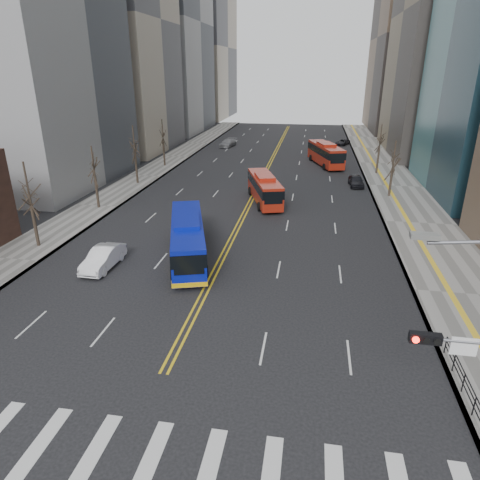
# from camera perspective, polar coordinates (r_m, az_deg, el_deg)

# --- Properties ---
(ground) EXTENTS (220.00, 220.00, 0.00)m
(ground) POSITION_cam_1_polar(r_m,az_deg,el_deg) (19.50, -15.53, -26.12)
(ground) COLOR black
(sidewalk_right) EXTENTS (7.00, 130.00, 0.15)m
(sidewalk_right) POSITION_cam_1_polar(r_m,az_deg,el_deg) (59.23, 19.96, 6.75)
(sidewalk_right) COLOR slate
(sidewalk_right) RESTS_ON ground
(sidewalk_left) EXTENTS (5.00, 130.00, 0.15)m
(sidewalk_left) POSITION_cam_1_polar(r_m,az_deg,el_deg) (62.69, -12.52, 8.33)
(sidewalk_left) COLOR slate
(sidewalk_left) RESTS_ON ground
(crosswalk) EXTENTS (26.70, 4.00, 0.01)m
(crosswalk) POSITION_cam_1_polar(r_m,az_deg,el_deg) (19.50, -15.53, -26.11)
(crosswalk) COLOR silver
(crosswalk) RESTS_ON ground
(centerline) EXTENTS (0.55, 100.00, 0.01)m
(centerline) POSITION_cam_1_polar(r_m,az_deg,el_deg) (68.33, 3.83, 9.84)
(centerline) COLOR gold
(centerline) RESTS_ON ground
(office_towers) EXTENTS (83.00, 134.00, 58.00)m
(office_towers) POSITION_cam_1_polar(r_m,az_deg,el_deg) (80.84, 5.56, 28.71)
(office_towers) COLOR gray
(office_towers) RESTS_ON ground
(pedestrian_railing) EXTENTS (0.06, 6.06, 1.02)m
(pedestrian_railing) POSITION_cam_1_polar(r_m,az_deg,el_deg) (23.33, 27.70, -16.19)
(pedestrian_railing) COLOR black
(pedestrian_railing) RESTS_ON sidewalk_right
(street_trees) EXTENTS (35.20, 47.20, 7.60)m
(street_trees) POSITION_cam_1_polar(r_m,az_deg,el_deg) (48.99, -7.16, 10.71)
(street_trees) COLOR black
(street_trees) RESTS_ON ground
(blue_bus) EXTENTS (5.75, 11.78, 3.38)m
(blue_bus) POSITION_cam_1_polar(r_m,az_deg,el_deg) (34.20, -7.00, 0.33)
(blue_bus) COLOR #0A18A3
(blue_bus) RESTS_ON ground
(red_bus_near) EXTENTS (5.17, 10.21, 3.20)m
(red_bus_near) POSITION_cam_1_polar(r_m,az_deg,el_deg) (48.76, 3.29, 7.07)
(red_bus_near) COLOR #A72211
(red_bus_near) RESTS_ON ground
(red_bus_far) EXTENTS (5.72, 11.27, 3.50)m
(red_bus_far) POSITION_cam_1_polar(r_m,az_deg,el_deg) (69.67, 11.34, 11.33)
(red_bus_far) COLOR #A72211
(red_bus_far) RESTS_ON ground
(car_white) EXTENTS (1.80, 4.85, 1.58)m
(car_white) POSITION_cam_1_polar(r_m,az_deg,el_deg) (34.31, -17.79, -2.31)
(car_white) COLOR white
(car_white) RESTS_ON ground
(car_dark_mid) EXTENTS (1.94, 4.34, 1.45)m
(car_dark_mid) POSITION_cam_1_polar(r_m,az_deg,el_deg) (57.90, 15.22, 7.64)
(car_dark_mid) COLOR black
(car_dark_mid) RESTS_ON ground
(car_silver) EXTENTS (3.03, 5.43, 1.49)m
(car_silver) POSITION_cam_1_polar(r_m,az_deg,el_deg) (85.41, -1.63, 12.82)
(car_silver) COLOR gray
(car_silver) RESTS_ON ground
(car_dark_far) EXTENTS (3.34, 4.43, 1.12)m
(car_dark_far) POSITION_cam_1_polar(r_m,az_deg,el_deg) (89.86, 13.53, 12.57)
(car_dark_far) COLOR black
(car_dark_far) RESTS_ON ground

